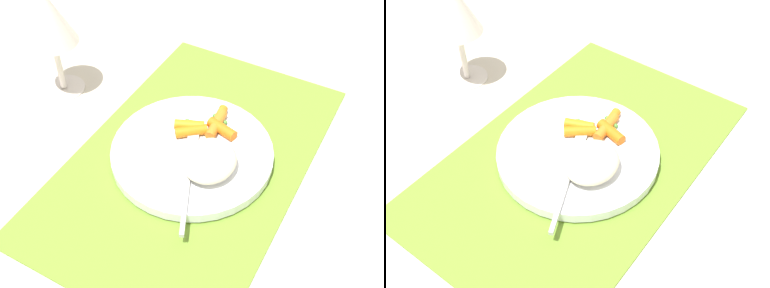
# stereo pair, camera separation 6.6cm
# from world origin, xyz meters

# --- Properties ---
(ground_plane) EXTENTS (2.40, 2.40, 0.00)m
(ground_plane) POSITION_xyz_m (0.00, 0.00, 0.00)
(ground_plane) COLOR beige
(placemat) EXTENTS (0.49, 0.31, 0.01)m
(placemat) POSITION_xyz_m (0.00, 0.00, 0.00)
(placemat) COLOR olive
(placemat) RESTS_ON ground_plane
(plate) EXTENTS (0.23, 0.23, 0.02)m
(plate) POSITION_xyz_m (0.00, 0.00, 0.01)
(plate) COLOR white
(plate) RESTS_ON placemat
(rice_mound) EXTENTS (0.08, 0.07, 0.03)m
(rice_mound) POSITION_xyz_m (-0.02, -0.04, 0.04)
(rice_mound) COLOR beige
(rice_mound) RESTS_ON plate
(carrot_portion) EXTENTS (0.09, 0.09, 0.02)m
(carrot_portion) POSITION_xyz_m (0.05, -0.00, 0.03)
(carrot_portion) COLOR orange
(carrot_portion) RESTS_ON plate
(pea_scatter) EXTENTS (0.07, 0.06, 0.01)m
(pea_scatter) POSITION_xyz_m (0.04, -0.00, 0.03)
(pea_scatter) COLOR #578D3C
(pea_scatter) RESTS_ON plate
(fork) EXTENTS (0.18, 0.09, 0.01)m
(fork) POSITION_xyz_m (-0.03, -0.01, 0.02)
(fork) COLOR #B9B9B9
(fork) RESTS_ON plate
(wine_glass) EXTENTS (0.08, 0.08, 0.18)m
(wine_glass) POSITION_xyz_m (0.04, 0.26, 0.13)
(wine_glass) COLOR silver
(wine_glass) RESTS_ON ground_plane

